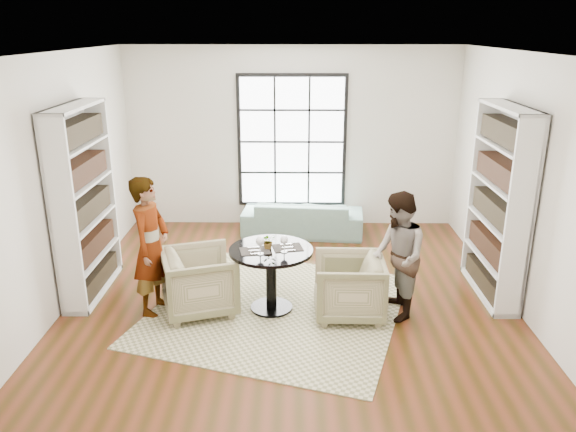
{
  "coord_description": "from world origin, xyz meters",
  "views": [
    {
      "loc": [
        0.05,
        -6.3,
        3.27
      ],
      "look_at": [
        -0.03,
        0.4,
        1.0
      ],
      "focal_mm": 35.0,
      "sensor_mm": 36.0,
      "label": 1
    }
  ],
  "objects_px": {
    "armchair_left": "(200,282)",
    "person_left": "(151,246)",
    "person_right": "(398,257)",
    "sofa": "(303,217)",
    "wine_glass_right": "(284,240)",
    "pedestal_table": "(271,266)",
    "armchair_right": "(349,287)",
    "wine_glass_left": "(260,242)",
    "flower_centerpiece": "(268,241)"
  },
  "relations": [
    {
      "from": "armchair_left",
      "to": "person_left",
      "type": "xyz_separation_m",
      "value": [
        -0.55,
        0.0,
        0.45
      ]
    },
    {
      "from": "pedestal_table",
      "to": "flower_centerpiece",
      "type": "bearing_deg",
      "value": 151.35
    },
    {
      "from": "sofa",
      "to": "person_right",
      "type": "relative_size",
      "value": 1.29
    },
    {
      "from": "pedestal_table",
      "to": "flower_centerpiece",
      "type": "height_order",
      "value": "flower_centerpiece"
    },
    {
      "from": "armchair_left",
      "to": "person_right",
      "type": "xyz_separation_m",
      "value": [
        2.32,
        -0.09,
        0.37
      ]
    },
    {
      "from": "pedestal_table",
      "to": "person_left",
      "type": "height_order",
      "value": "person_left"
    },
    {
      "from": "armchair_left",
      "to": "flower_centerpiece",
      "type": "bearing_deg",
      "value": -104.24
    },
    {
      "from": "armchair_right",
      "to": "person_right",
      "type": "bearing_deg",
      "value": 91.02
    },
    {
      "from": "sofa",
      "to": "armchair_right",
      "type": "height_order",
      "value": "armchair_right"
    },
    {
      "from": "pedestal_table",
      "to": "sofa",
      "type": "xyz_separation_m",
      "value": [
        0.41,
        2.64,
        -0.29
      ]
    },
    {
      "from": "wine_glass_left",
      "to": "sofa",
      "type": "bearing_deg",
      "value": 79.36
    },
    {
      "from": "armchair_right",
      "to": "sofa",
      "type": "bearing_deg",
      "value": -168.61
    },
    {
      "from": "armchair_right",
      "to": "person_right",
      "type": "distance_m",
      "value": 0.67
    },
    {
      "from": "person_right",
      "to": "person_left",
      "type": "bearing_deg",
      "value": -97.05
    },
    {
      "from": "flower_centerpiece",
      "to": "person_right",
      "type": "bearing_deg",
      "value": -5.64
    },
    {
      "from": "sofa",
      "to": "armchair_left",
      "type": "xyz_separation_m",
      "value": [
        -1.26,
        -2.68,
        0.1
      ]
    },
    {
      "from": "sofa",
      "to": "armchair_left",
      "type": "height_order",
      "value": "armchair_left"
    },
    {
      "from": "pedestal_table",
      "to": "sofa",
      "type": "height_order",
      "value": "pedestal_table"
    },
    {
      "from": "wine_glass_left",
      "to": "person_left",
      "type": "bearing_deg",
      "value": 174.71
    },
    {
      "from": "person_right",
      "to": "wine_glass_right",
      "type": "height_order",
      "value": "person_right"
    },
    {
      "from": "armchair_right",
      "to": "wine_glass_left",
      "type": "height_order",
      "value": "wine_glass_left"
    },
    {
      "from": "person_right",
      "to": "flower_centerpiece",
      "type": "height_order",
      "value": "person_right"
    },
    {
      "from": "pedestal_table",
      "to": "person_left",
      "type": "relative_size",
      "value": 0.59
    },
    {
      "from": "wine_glass_left",
      "to": "pedestal_table",
      "type": "bearing_deg",
      "value": 54.34
    },
    {
      "from": "person_right",
      "to": "flower_centerpiece",
      "type": "distance_m",
      "value": 1.51
    },
    {
      "from": "sofa",
      "to": "person_left",
      "type": "xyz_separation_m",
      "value": [
        -1.81,
        -2.68,
        0.55
      ]
    },
    {
      "from": "armchair_right",
      "to": "person_left",
      "type": "xyz_separation_m",
      "value": [
        -2.32,
        0.09,
        0.47
      ]
    },
    {
      "from": "wine_glass_left",
      "to": "flower_centerpiece",
      "type": "distance_m",
      "value": 0.21
    },
    {
      "from": "pedestal_table",
      "to": "armchair_left",
      "type": "distance_m",
      "value": 0.87
    },
    {
      "from": "pedestal_table",
      "to": "wine_glass_right",
      "type": "xyz_separation_m",
      "value": [
        0.16,
        -0.1,
        0.36
      ]
    },
    {
      "from": "person_right",
      "to": "wine_glass_right",
      "type": "xyz_separation_m",
      "value": [
        -1.31,
        0.04,
        0.18
      ]
    },
    {
      "from": "pedestal_table",
      "to": "person_left",
      "type": "distance_m",
      "value": 1.43
    },
    {
      "from": "person_right",
      "to": "armchair_right",
      "type": "bearing_deg",
      "value": -95.28
    },
    {
      "from": "pedestal_table",
      "to": "flower_centerpiece",
      "type": "xyz_separation_m",
      "value": [
        -0.03,
        0.02,
        0.31
      ]
    },
    {
      "from": "person_right",
      "to": "wine_glass_left",
      "type": "relative_size",
      "value": 7.02
    },
    {
      "from": "armchair_left",
      "to": "wine_glass_left",
      "type": "xyz_separation_m",
      "value": [
        0.74,
        -0.12,
        0.56
      ]
    },
    {
      "from": "sofa",
      "to": "wine_glass_right",
      "type": "bearing_deg",
      "value": 89.68
    },
    {
      "from": "wine_glass_left",
      "to": "flower_centerpiece",
      "type": "relative_size",
      "value": 1.15
    },
    {
      "from": "sofa",
      "to": "wine_glass_left",
      "type": "bearing_deg",
      "value": 84.32
    },
    {
      "from": "pedestal_table",
      "to": "person_right",
      "type": "relative_size",
      "value": 0.65
    },
    {
      "from": "person_left",
      "to": "wine_glass_right",
      "type": "distance_m",
      "value": 1.56
    },
    {
      "from": "armchair_left",
      "to": "sofa",
      "type": "bearing_deg",
      "value": -43.55
    },
    {
      "from": "person_right",
      "to": "wine_glass_right",
      "type": "distance_m",
      "value": 1.32
    },
    {
      "from": "pedestal_table",
      "to": "wine_glass_right",
      "type": "bearing_deg",
      "value": -31.15
    },
    {
      "from": "sofa",
      "to": "pedestal_table",
      "type": "bearing_deg",
      "value": 86.13
    },
    {
      "from": "wine_glass_left",
      "to": "wine_glass_right",
      "type": "xyz_separation_m",
      "value": [
        0.27,
        0.07,
        -0.01
      ]
    },
    {
      "from": "armchair_left",
      "to": "person_left",
      "type": "relative_size",
      "value": 0.51
    },
    {
      "from": "wine_glass_right",
      "to": "person_right",
      "type": "bearing_deg",
      "value": -1.59
    },
    {
      "from": "sofa",
      "to": "armchair_right",
      "type": "distance_m",
      "value": 2.82
    },
    {
      "from": "wine_glass_right",
      "to": "flower_centerpiece",
      "type": "relative_size",
      "value": 1.09
    }
  ]
}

